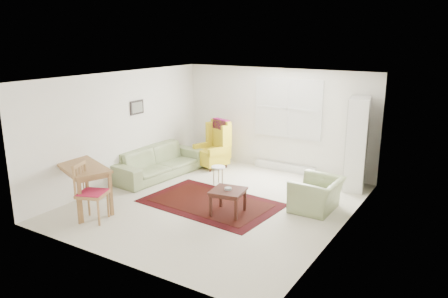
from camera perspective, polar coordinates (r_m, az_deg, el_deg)
The scene contains 10 objects.
room at distance 8.61m, azimuth -0.20°, elevation 1.18°, with size 5.04×5.54×2.51m.
rug at distance 8.81m, azimuth -1.73°, elevation -6.99°, with size 2.65×1.70×0.03m, color black, non-canonical shape.
sofa at distance 10.43m, azimuth -8.60°, elevation -0.99°, with size 2.35×0.92×0.95m, color #899765.
armchair at distance 8.55m, azimuth 12.02°, elevation -5.42°, with size 0.97×0.85×0.75m, color #899765.
wingback_chair at distance 10.94m, azimuth -1.64°, elevation 0.63°, with size 0.70×0.74×1.21m, color yellow, non-canonical shape.
coffee_table at distance 8.23m, azimuth 0.53°, elevation -6.90°, with size 0.59×0.59×0.48m, color #3B1812, non-canonical shape.
stool at distance 9.82m, azimuth -0.75°, elevation -3.44°, with size 0.31×0.31×0.42m, color white, non-canonical shape.
cabinet at distance 9.80m, azimuth 16.99°, elevation 0.66°, with size 0.42×0.80×2.00m, color silver, non-canonical shape.
desk at distance 8.84m, azimuth -17.89°, elevation -4.75°, with size 1.38×0.69×0.87m, color olive, non-canonical shape.
desk_chair at distance 8.19m, azimuth -16.83°, elevation -5.44°, with size 0.47×0.47×1.08m, color olive, non-canonical shape.
Camera 1 is at (4.45, -6.89, 3.29)m, focal length 35.00 mm.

